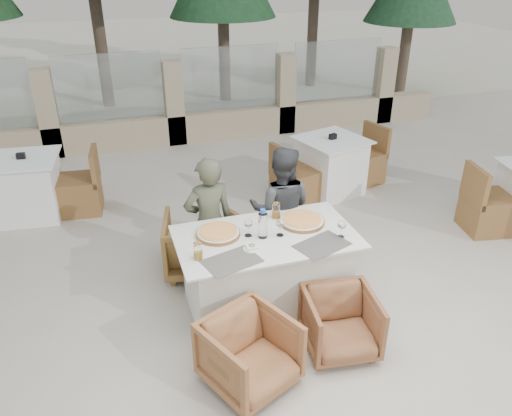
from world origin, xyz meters
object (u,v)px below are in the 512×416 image
object	(u,v)px
pizza_left	(218,233)
diner_left	(209,222)
dining_table	(266,272)
beer_glass_right	(276,211)
water_bottle	(263,223)
beer_glass_left	(198,251)
wine_glass_centre	(248,227)
armchair_near_left	(250,354)
bg_table_a	(28,187)
wine_glass_near	(280,226)
bg_table_b	(331,166)
olive_dish	(252,247)
armchair_far_right	(272,235)
diner_right	(281,210)
wine_glass_corner	(341,228)
pizza_right	(302,220)
armchair_near_right	(341,323)
armchair_far_left	(198,243)

from	to	relation	value
pizza_left	diner_left	world-z (taller)	diner_left
dining_table	diner_left	world-z (taller)	diner_left
beer_glass_right	water_bottle	bearing A→B (deg)	-127.69
beer_glass_left	beer_glass_right	xyz separation A→B (m)	(0.84, 0.46, 0.00)
wine_glass_centre	beer_glass_right	distance (m)	0.42
beer_glass_right	armchair_near_left	world-z (taller)	beer_glass_right
beer_glass_left	bg_table_a	world-z (taller)	beer_glass_left
wine_glass_near	beer_glass_left	distance (m)	0.78
diner_left	bg_table_a	size ratio (longest dim) A/B	0.82
wine_glass_near	bg_table_b	xyz separation A→B (m)	(1.53, 2.13, -0.48)
pizza_left	wine_glass_centre	size ratio (longest dim) A/B	2.14
olive_dish	armchair_far_right	xyz separation A→B (m)	(0.49, 0.86, -0.47)
water_bottle	pizza_left	bearing A→B (deg)	157.53
beer_glass_left	diner_right	bearing A→B (deg)	37.54
wine_glass_corner	armchair_far_right	size ratio (longest dim) A/B	0.26
pizza_right	wine_glass_corner	world-z (taller)	wine_glass_corner
olive_dish	bg_table_a	distance (m)	3.48
wine_glass_near	armchair_near_left	distance (m)	1.14
wine_glass_near	armchair_near_right	xyz separation A→B (m)	(0.29, -0.70, -0.59)
olive_dish	wine_glass_centre	bearing A→B (deg)	81.26
dining_table	beer_glass_left	xyz separation A→B (m)	(-0.65, -0.17, 0.46)
wine_glass_centre	armchair_far_right	size ratio (longest dim) A/B	0.26
dining_table	wine_glass_centre	xyz separation A→B (m)	(-0.15, 0.05, 0.48)
wine_glass_near	armchair_near_left	bearing A→B (deg)	-122.97
diner_right	bg_table_b	distance (m)	2.00
olive_dish	armchair_far_left	size ratio (longest dim) A/B	0.16
beer_glass_left	armchair_near_right	xyz separation A→B (m)	(1.06, -0.56, -0.58)
water_bottle	wine_glass_near	distance (m)	0.16
armchair_near_left	bg_table_a	distance (m)	3.92
pizza_right	wine_glass_near	world-z (taller)	wine_glass_near
dining_table	bg_table_a	xyz separation A→B (m)	(-2.24, 2.62, 0.00)
olive_dish	armchair_near_left	xyz separation A→B (m)	(-0.24, -0.69, -0.50)
armchair_far_left	bg_table_a	xyz separation A→B (m)	(-1.76, 1.82, 0.07)
diner_right	diner_left	bearing A→B (deg)	25.53
armchair_near_left	dining_table	bearing A→B (deg)	39.47
diner_right	armchair_far_left	bearing A→B (deg)	10.12
wine_glass_centre	diner_left	size ratio (longest dim) A/B	0.14
armchair_far_right	bg_table_a	bearing A→B (deg)	-60.71
armchair_near_right	water_bottle	bearing A→B (deg)	128.85
pizza_left	bg_table_b	distance (m)	2.86
bg_table_a	bg_table_b	size ratio (longest dim) A/B	1.00
water_bottle	armchair_near_left	distance (m)	1.12
dining_table	bg_table_a	distance (m)	3.44
wine_glass_near	beer_glass_right	xyz separation A→B (m)	(0.08, 0.32, -0.02)
armchair_near_right	bg_table_b	distance (m)	3.09
beer_glass_right	armchair_near_right	world-z (taller)	beer_glass_right
wine_glass_corner	armchair_far_right	xyz separation A→B (m)	(-0.31, 0.92, -0.54)
pizza_right	beer_glass_right	size ratio (longest dim) A/B	2.80
olive_dish	water_bottle	bearing A→B (deg)	46.54
dining_table	armchair_near_left	xyz separation A→B (m)	(-0.42, -0.86, -0.09)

